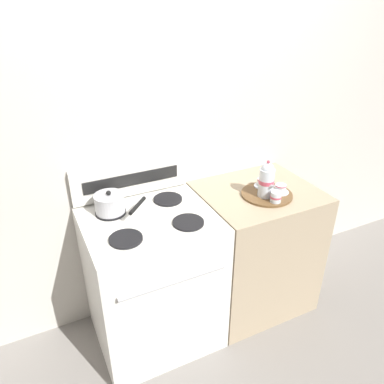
# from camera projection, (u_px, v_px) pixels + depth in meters

# --- Properties ---
(ground_plane) EXTENTS (6.00, 6.00, 0.00)m
(ground_plane) POSITION_uv_depth(u_px,v_px,m) (205.00, 312.00, 2.64)
(ground_plane) COLOR gray
(wall_back) EXTENTS (6.00, 0.05, 2.20)m
(wall_back) POSITION_uv_depth(u_px,v_px,m) (183.00, 151.00, 2.39)
(wall_back) COLOR beige
(wall_back) RESTS_ON ground
(stove) EXTENTS (0.73, 0.67, 0.90)m
(stove) POSITION_uv_depth(u_px,v_px,m) (153.00, 279.00, 2.29)
(stove) COLOR silver
(stove) RESTS_ON ground
(control_panel) EXTENTS (0.72, 0.05, 0.21)m
(control_panel) POSITION_uv_depth(u_px,v_px,m) (131.00, 178.00, 2.26)
(control_panel) COLOR silver
(control_panel) RESTS_ON stove
(side_counter) EXTENTS (0.73, 0.64, 0.89)m
(side_counter) POSITION_uv_depth(u_px,v_px,m) (254.00, 248.00, 2.58)
(side_counter) COLOR tan
(side_counter) RESTS_ON ground
(saucepan) EXTENTS (0.28, 0.28, 0.13)m
(saucepan) POSITION_uv_depth(u_px,v_px,m) (110.00, 203.00, 2.09)
(saucepan) COLOR #B7B7BC
(saucepan) RESTS_ON stove
(serving_tray) EXTENTS (0.32, 0.32, 0.01)m
(serving_tray) POSITION_uv_depth(u_px,v_px,m) (267.00, 194.00, 2.31)
(serving_tray) COLOR brown
(serving_tray) RESTS_ON side_counter
(teapot) EXTENTS (0.09, 0.15, 0.23)m
(teapot) POSITION_uv_depth(u_px,v_px,m) (267.00, 180.00, 2.23)
(teapot) COLOR silver
(teapot) RESTS_ON serving_tray
(teacup_left) EXTENTS (0.11, 0.11, 0.05)m
(teacup_left) POSITION_uv_depth(u_px,v_px,m) (280.00, 189.00, 2.30)
(teacup_left) COLOR silver
(teacup_left) RESTS_ON serving_tray
(teacup_right) EXTENTS (0.11, 0.11, 0.05)m
(teacup_right) POSITION_uv_depth(u_px,v_px,m) (262.00, 183.00, 2.38)
(teacup_right) COLOR silver
(teacup_right) RESTS_ON serving_tray
(creamer_jug) EXTENTS (0.07, 0.07, 0.07)m
(creamer_jug) POSITION_uv_depth(u_px,v_px,m) (276.00, 197.00, 2.20)
(creamer_jug) COLOR silver
(creamer_jug) RESTS_ON serving_tray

